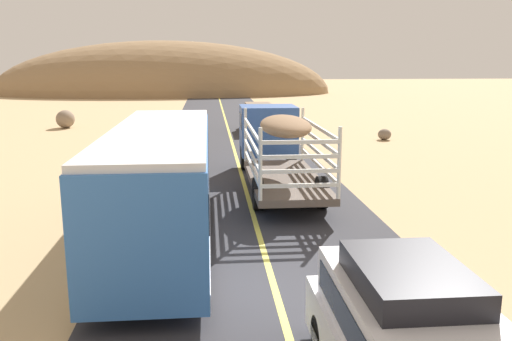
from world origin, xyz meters
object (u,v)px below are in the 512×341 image
at_px(bus, 162,183).
at_px(boulder_near_shoulder, 384,134).
at_px(boulder_mid_field, 65,119).
at_px(livestock_truck, 274,138).
at_px(car_far, 259,116).

distance_m(bus, boulder_near_shoulder, 21.97).
distance_m(boulder_near_shoulder, boulder_mid_field, 22.91).
xyz_separation_m(livestock_truck, car_far, (0.81, 15.08, -0.70)).
bearing_deg(car_far, boulder_near_shoulder, -31.57).
height_order(car_far, boulder_near_shoulder, car_far).
distance_m(car_far, boulder_mid_field, 14.39).
bearing_deg(boulder_near_shoulder, car_far, 148.43).
distance_m(bus, car_far, 23.27).
bearing_deg(livestock_truck, boulder_near_shoulder, 51.55).
height_order(bus, boulder_near_shoulder, bus).
height_order(livestock_truck, car_far, livestock_truck).
xyz_separation_m(livestock_truck, bus, (-3.98, -7.68, -0.04)).
height_order(livestock_truck, boulder_mid_field, livestock_truck).
relative_size(car_far, boulder_near_shoulder, 5.51).
height_order(car_far, boulder_mid_field, car_far).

